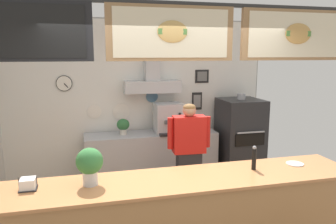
{
  "coord_description": "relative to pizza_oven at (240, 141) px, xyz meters",
  "views": [
    {
      "loc": [
        -0.84,
        -3.13,
        2.24
      ],
      "look_at": [
        0.14,
        0.78,
        1.51
      ],
      "focal_mm": 34.82,
      "sensor_mm": 36.0,
      "label": 1
    }
  ],
  "objects": [
    {
      "name": "back_prep_counter",
      "position": [
        -1.54,
        0.14,
        -0.28
      ],
      "size": [
        2.18,
        0.56,
        0.93
      ],
      "color": "#A3A5AD",
      "rests_on": "ground_plane"
    },
    {
      "name": "potted_sage",
      "position": [
        -0.84,
        0.14,
        0.3
      ],
      "size": [
        0.15,
        0.15,
        0.19
      ],
      "color": "beige",
      "rests_on": "back_prep_counter"
    },
    {
      "name": "napkin_holder",
      "position": [
        -3.1,
        -2.01,
        0.33
      ],
      "size": [
        0.16,
        0.15,
        0.12
      ],
      "color": "#262628",
      "rests_on": "service_counter"
    },
    {
      "name": "shop_worker",
      "position": [
        -1.2,
        -0.86,
        0.1
      ],
      "size": [
        0.6,
        0.25,
        1.56
      ],
      "rotation": [
        0.0,
        0.0,
        3.07
      ],
      "color": "#232328",
      "rests_on": "ground_plane"
    },
    {
      "name": "basil_vase",
      "position": [
        -2.55,
        -2.05,
        0.48
      ],
      "size": [
        0.25,
        0.25,
        0.36
      ],
      "color": "silver",
      "rests_on": "service_counter"
    },
    {
      "name": "espresso_machine",
      "position": [
        -1.25,
        0.12,
        0.44
      ],
      "size": [
        0.45,
        0.47,
        0.49
      ],
      "color": "#B7BABF",
      "rests_on": "back_prep_counter"
    },
    {
      "name": "pepper_grinder",
      "position": [
        -0.86,
        -2.04,
        0.41
      ],
      "size": [
        0.05,
        0.05,
        0.26
      ],
      "color": "black",
      "rests_on": "service_counter"
    },
    {
      "name": "back_wall_assembly",
      "position": [
        -1.69,
        0.36,
        0.78
      ],
      "size": [
        4.5,
        2.47,
        2.81
      ],
      "color": "gray",
      "rests_on": "ground_plane"
    },
    {
      "name": "condiment_plate",
      "position": [
        -0.33,
        -2.01,
        0.29
      ],
      "size": [
        0.19,
        0.19,
        0.01
      ],
      "color": "white",
      "rests_on": "service_counter"
    },
    {
      "name": "potted_rosemary",
      "position": [
        -2.0,
        0.15,
        0.35
      ],
      "size": [
        0.21,
        0.21,
        0.26
      ],
      "color": "beige",
      "rests_on": "back_prep_counter"
    },
    {
      "name": "pizza_oven",
      "position": [
        0.0,
        0.0,
        0.0
      ],
      "size": [
        0.69,
        0.75,
        1.56
      ],
      "color": "#232326",
      "rests_on": "ground_plane"
    }
  ]
}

